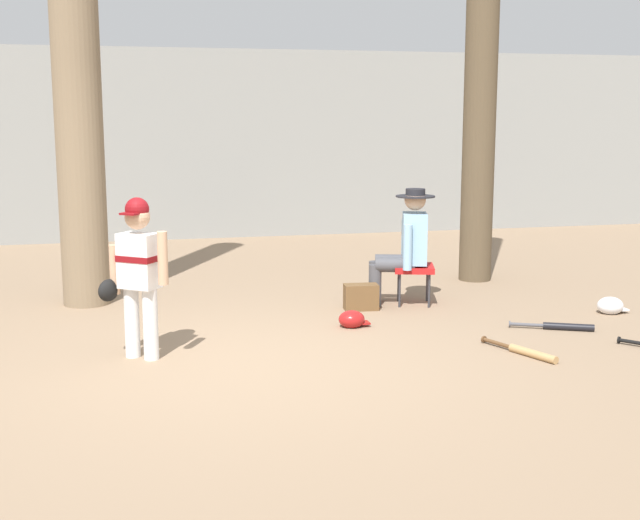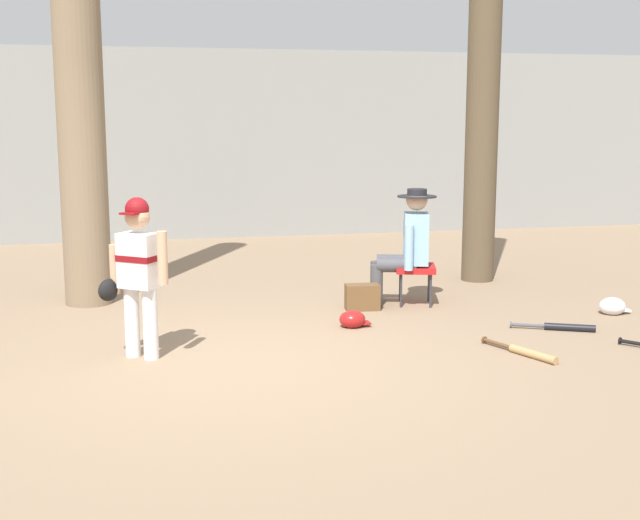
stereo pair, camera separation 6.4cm
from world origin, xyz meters
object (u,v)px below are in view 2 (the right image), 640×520
Objects in this scene: young_ballplayer at (137,267)px; tree_behind_spectator at (483,86)px; folding_stool at (415,270)px; bat_wood_tan at (527,353)px; batting_helmet_red at (353,319)px; seated_spectator at (406,243)px; tree_near_player at (77,44)px; batting_helmet_white at (612,306)px; bat_black_composite at (563,327)px; handbag_beside_stool at (362,297)px.

tree_behind_spectator is at bearing 31.42° from young_ballplayer.
folding_stool reaches higher than bat_wood_tan.
seated_spectator is at bearing 45.47° from batting_helmet_red.
tree_near_player is 5.24m from bat_wood_tan.
folding_stool is at bearing -13.97° from tree_near_player.
young_ballplayer is 4.65m from batting_helmet_white.
bat_wood_tan is 0.99m from bat_black_composite.
bat_black_composite is 1.92m from batting_helmet_red.
handbag_beside_stool is 1.17× the size of batting_helmet_red.
bat_black_composite is 2.46× the size of batting_helmet_red.
tree_near_player is 4.48m from tree_behind_spectator.
tree_near_player is at bearing 146.67° from batting_helmet_red.
tree_near_player is 12.23× the size of folding_stool.
handbag_beside_stool is at bearing -169.30° from folding_stool.
seated_spectator is at bearing 26.80° from young_ballplayer.
folding_stool is 0.29m from seated_spectator.
tree_behind_spectator reaches higher than folding_stool.
batting_helmet_white is at bearing -25.65° from folding_stool.
bat_wood_tan is 1.69m from batting_helmet_red.
handbag_beside_stool is 2.47m from batting_helmet_white.
batting_helmet_white reaches higher than bat_wood_tan.
seated_spectator is (-1.25, -1.05, -1.63)m from tree_behind_spectator.
bat_wood_tan is at bearing -135.25° from bat_black_composite.
young_ballplayer is at bearing -163.39° from batting_helmet_red.
batting_helmet_white is at bearing -25.22° from seated_spectator.
young_ballplayer is 2.61m from handbag_beside_stool.
seated_spectator is at bearing 99.64° from bat_wood_tan.
bat_black_composite is at bearing -26.84° from tree_near_player.
young_ballplayer reaches higher than seated_spectator.
seated_spectator is 4.15× the size of batting_helmet_red.
bat_black_composite is at bearing -52.33° from seated_spectator.
tree_near_player is 5.43m from bat_black_composite.
young_ballplayer reaches higher than folding_stool.
tree_near_player reaches higher than bat_black_composite.
young_ballplayer is 3.15m from folding_stool.
bat_wood_tan is at bearing -80.36° from seated_spectator.
tree_near_player is at bearing -176.63° from tree_behind_spectator.
batting_helmet_red is at bearing 132.04° from bat_wood_tan.
folding_stool reaches higher than bat_black_composite.
bat_black_composite is 2.32× the size of batting_helmet_white.
tree_near_player reaches higher than batting_helmet_red.
tree_behind_spectator is at bearing 43.02° from folding_stool.
tree_near_player is 17.92× the size of handbag_beside_stool.
tree_near_player is 3.80m from handbag_beside_stool.
handbag_beside_stool is 1.98m from bat_black_composite.
seated_spectator is at bearing 163.32° from folding_stool.
tree_behind_spectator is 2.48m from folding_stool.
handbag_beside_stool is at bearing -19.09° from tree_near_player.
young_ballplayer is 1.09× the size of seated_spectator.
bat_wood_tan is (3.07, -0.68, -0.71)m from young_ballplayer.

